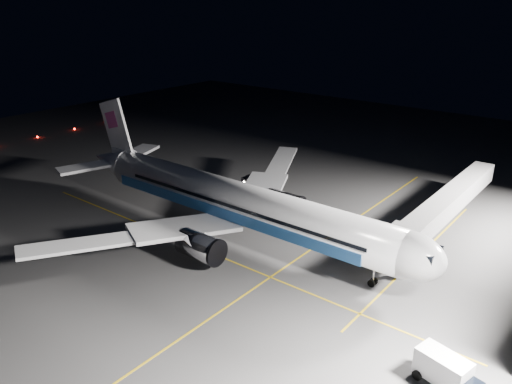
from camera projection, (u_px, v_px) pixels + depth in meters
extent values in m
plane|color=#4C4C4F|center=(239.00, 237.00, 70.43)|extent=(200.00, 200.00, 0.00)
cube|color=gold|center=(298.00, 258.00, 64.63)|extent=(0.25, 80.00, 0.01)
cube|color=gold|center=(210.00, 253.00, 66.06)|extent=(70.00, 0.25, 0.01)
cube|color=gold|center=(418.00, 257.00, 64.95)|extent=(0.25, 40.00, 0.01)
cylinder|color=silver|center=(239.00, 202.00, 68.49)|extent=(48.00, 5.60, 5.60)
ellipsoid|color=silver|center=(406.00, 255.00, 54.57)|extent=(8.96, 5.60, 5.60)
cube|color=black|center=(428.00, 253.00, 52.87)|extent=(2.20, 3.40, 0.90)
cone|color=silver|center=(112.00, 160.00, 84.91)|extent=(9.00, 5.49, 5.49)
cube|color=#215299|center=(246.00, 200.00, 71.42)|extent=(42.24, 0.25, 1.50)
cube|color=#215299|center=(220.00, 213.00, 67.38)|extent=(42.24, 0.25, 1.50)
cube|color=silver|center=(260.00, 192.00, 76.35)|extent=(11.36, 15.23, 1.53)
cube|color=silver|center=(185.00, 227.00, 64.70)|extent=(11.36, 15.23, 1.53)
cube|color=silver|center=(282.00, 161.00, 88.03)|extent=(8.57, 13.22, 1.31)
cube|color=silver|center=(77.00, 245.00, 58.19)|extent=(8.57, 13.22, 1.31)
cube|color=silver|center=(138.00, 152.00, 88.30)|extent=(6.20, 9.67, 0.45)
cube|color=silver|center=(87.00, 167.00, 80.73)|extent=(6.20, 9.67, 0.45)
cube|color=white|center=(116.00, 129.00, 81.42)|extent=(7.53, 0.40, 10.28)
cube|color=#CF4699|center=(113.00, 120.00, 81.37)|extent=(3.22, 0.55, 3.22)
cylinder|color=#B7B7BF|center=(284.00, 203.00, 75.35)|extent=(5.60, 3.40, 3.40)
cylinder|color=#B7B7BF|center=(200.00, 246.00, 62.25)|extent=(5.60, 3.40, 3.40)
cylinder|color=#9999A0|center=(373.00, 276.00, 58.08)|extent=(0.26, 0.26, 2.50)
cylinder|color=black|center=(373.00, 282.00, 58.38)|extent=(0.90, 0.70, 0.90)
cylinder|color=#9999A0|center=(243.00, 214.00, 74.84)|extent=(0.26, 0.26, 2.50)
cylinder|color=#9999A0|center=(203.00, 233.00, 68.58)|extent=(0.26, 0.26, 2.50)
cylinder|color=black|center=(243.00, 218.00, 75.10)|extent=(1.10, 1.60, 1.10)
cylinder|color=black|center=(203.00, 238.00, 68.84)|extent=(1.10, 1.60, 1.10)
cube|color=#B2B2B7|center=(449.00, 201.00, 70.58)|extent=(3.00, 33.90, 2.80)
cube|color=#B2B2B7|center=(403.00, 241.00, 59.04)|extent=(3.60, 3.20, 3.40)
cylinder|color=#9999A0|center=(401.00, 264.00, 60.16)|extent=(0.70, 0.70, 3.10)
cylinder|color=black|center=(397.00, 276.00, 59.94)|extent=(0.70, 0.30, 0.70)
cylinder|color=black|center=(403.00, 270.00, 61.25)|extent=(0.70, 0.30, 0.70)
sphere|color=#FF140A|center=(37.00, 137.00, 119.39)|extent=(0.44, 0.44, 0.44)
sphere|color=#FF140A|center=(75.00, 129.00, 126.66)|extent=(0.44, 0.44, 0.44)
sphere|color=#FF140A|center=(108.00, 122.00, 133.94)|extent=(0.44, 0.44, 0.44)
cube|color=silver|center=(443.00, 367.00, 43.08)|extent=(4.93, 3.24, 2.49)
cylinder|color=black|center=(465.00, 384.00, 43.09)|extent=(0.95, 0.48, 0.91)
cylinder|color=black|center=(433.00, 364.00, 45.41)|extent=(0.95, 0.48, 0.91)
cylinder|color=black|center=(417.00, 375.00, 44.03)|extent=(0.95, 0.48, 0.91)
cube|color=black|center=(250.00, 181.00, 89.03)|extent=(2.82, 1.91, 1.23)
cube|color=black|center=(250.00, 177.00, 88.74)|extent=(1.21, 1.21, 0.67)
sphere|color=#FFF2CC|center=(244.00, 182.00, 88.80)|extent=(0.29, 0.29, 0.29)
sphere|color=#FFF2CC|center=(249.00, 183.00, 88.08)|extent=(0.29, 0.29, 0.29)
cylinder|color=black|center=(257.00, 184.00, 89.20)|extent=(0.69, 0.30, 0.67)
cylinder|color=black|center=(250.00, 187.00, 87.92)|extent=(0.69, 0.30, 0.67)
cylinder|color=black|center=(249.00, 181.00, 90.49)|extent=(0.69, 0.30, 0.67)
cylinder|color=black|center=(242.00, 184.00, 89.22)|extent=(0.69, 0.30, 0.67)
cone|color=#F94E0A|center=(272.00, 218.00, 75.88)|extent=(0.35, 0.35, 0.52)
cone|color=#F94E0A|center=(267.00, 222.00, 74.50)|extent=(0.35, 0.35, 0.53)
cone|color=#F94E0A|center=(254.00, 195.00, 84.60)|extent=(0.35, 0.35, 0.53)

